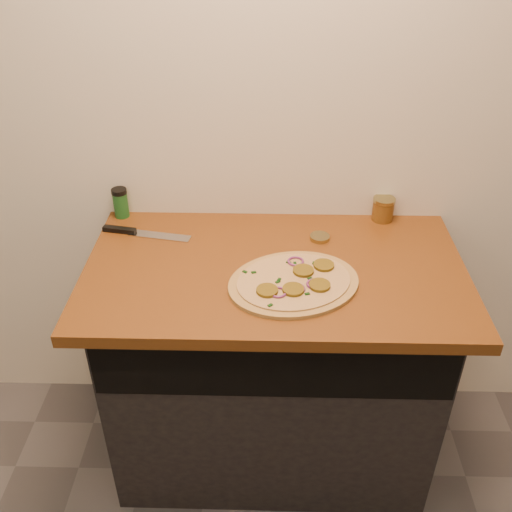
{
  "coord_description": "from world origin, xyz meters",
  "views": [
    {
      "loc": [
        -0.02,
        -0.06,
        1.92
      ],
      "look_at": [
        -0.06,
        1.4,
        0.95
      ],
      "focal_mm": 40.0,
      "sensor_mm": 36.0,
      "label": 1
    }
  ],
  "objects_px": {
    "salsa_jar": "(383,209)",
    "spice_shaker": "(121,203)",
    "chefs_knife": "(138,233)",
    "pizza": "(294,282)"
  },
  "relations": [
    {
      "from": "pizza",
      "to": "chefs_knife",
      "type": "height_order",
      "value": "pizza"
    },
    {
      "from": "chefs_knife",
      "to": "pizza",
      "type": "bearing_deg",
      "value": -27.9
    },
    {
      "from": "pizza",
      "to": "salsa_jar",
      "type": "relative_size",
      "value": 5.99
    },
    {
      "from": "salsa_jar",
      "to": "chefs_knife",
      "type": "bearing_deg",
      "value": -171.81
    },
    {
      "from": "pizza",
      "to": "spice_shaker",
      "type": "bearing_deg",
      "value": 146.6
    },
    {
      "from": "salsa_jar",
      "to": "spice_shaker",
      "type": "bearing_deg",
      "value": 180.0
    },
    {
      "from": "pizza",
      "to": "chefs_knife",
      "type": "xyz_separation_m",
      "value": [
        -0.53,
        0.28,
        -0.0
      ]
    },
    {
      "from": "pizza",
      "to": "salsa_jar",
      "type": "bearing_deg",
      "value": 50.96
    },
    {
      "from": "salsa_jar",
      "to": "spice_shaker",
      "type": "xyz_separation_m",
      "value": [
        -0.93,
        0.0,
        0.01
      ]
    },
    {
      "from": "salsa_jar",
      "to": "spice_shaker",
      "type": "relative_size",
      "value": 0.78
    }
  ]
}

